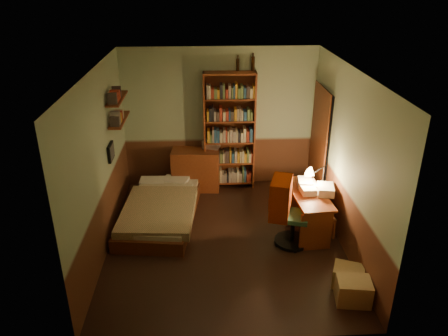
{
  "coord_description": "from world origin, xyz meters",
  "views": [
    {
      "loc": [
        -0.29,
        -5.66,
        3.79
      ],
      "look_at": [
        0.0,
        0.25,
        1.1
      ],
      "focal_mm": 35.0,
      "sensor_mm": 36.0,
      "label": 1
    }
  ],
  "objects_px": {
    "mini_stereo": "(211,144)",
    "office_chair": "(293,217)",
    "dresser": "(196,170)",
    "cardboard_box_b": "(348,276)",
    "bookshelf": "(230,132)",
    "cardboard_box_a": "(353,291)",
    "desk": "(307,211)",
    "bed": "(160,204)",
    "desk_lamp": "(324,172)"
  },
  "relations": [
    {
      "from": "desk_lamp",
      "to": "mini_stereo",
      "type": "bearing_deg",
      "value": 129.22
    },
    {
      "from": "desk",
      "to": "desk_lamp",
      "type": "xyz_separation_m",
      "value": [
        0.25,
        0.15,
        0.6
      ]
    },
    {
      "from": "cardboard_box_a",
      "to": "cardboard_box_b",
      "type": "height_order",
      "value": "cardboard_box_a"
    },
    {
      "from": "desk",
      "to": "cardboard_box_a",
      "type": "bearing_deg",
      "value": -87.35
    },
    {
      "from": "mini_stereo",
      "to": "office_chair",
      "type": "distance_m",
      "value": 2.37
    },
    {
      "from": "mini_stereo",
      "to": "office_chair",
      "type": "xyz_separation_m",
      "value": [
        1.16,
        -2.03,
        -0.39
      ]
    },
    {
      "from": "bookshelf",
      "to": "desk",
      "type": "relative_size",
      "value": 1.82
    },
    {
      "from": "desk",
      "to": "bed",
      "type": "bearing_deg",
      "value": 166.35
    },
    {
      "from": "bookshelf",
      "to": "office_chair",
      "type": "height_order",
      "value": "bookshelf"
    },
    {
      "from": "bookshelf",
      "to": "dresser",
      "type": "bearing_deg",
      "value": -170.45
    },
    {
      "from": "office_chair",
      "to": "cardboard_box_a",
      "type": "distance_m",
      "value": 1.44
    },
    {
      "from": "bookshelf",
      "to": "cardboard_box_b",
      "type": "bearing_deg",
      "value": -63.32
    },
    {
      "from": "bed",
      "to": "desk_lamp",
      "type": "xyz_separation_m",
      "value": [
        2.6,
        -0.23,
        0.62
      ]
    },
    {
      "from": "bed",
      "to": "cardboard_box_b",
      "type": "bearing_deg",
      "value": -27.52
    },
    {
      "from": "bed",
      "to": "desk",
      "type": "relative_size",
      "value": 1.66
    },
    {
      "from": "desk_lamp",
      "to": "cardboard_box_b",
      "type": "xyz_separation_m",
      "value": [
        -0.0,
        -1.55,
        -0.78
      ]
    },
    {
      "from": "mini_stereo",
      "to": "desk_lamp",
      "type": "distance_m",
      "value": 2.27
    },
    {
      "from": "bookshelf",
      "to": "cardboard_box_b",
      "type": "xyz_separation_m",
      "value": [
        1.38,
        -2.99,
        -0.96
      ]
    },
    {
      "from": "bookshelf",
      "to": "desk_lamp",
      "type": "distance_m",
      "value": 2.0
    },
    {
      "from": "desk",
      "to": "cardboard_box_a",
      "type": "xyz_separation_m",
      "value": [
        0.21,
        -1.7,
        -0.17
      ]
    },
    {
      "from": "dresser",
      "to": "bookshelf",
      "type": "relative_size",
      "value": 0.4
    },
    {
      "from": "desk_lamp",
      "to": "cardboard_box_a",
      "type": "bearing_deg",
      "value": -101.22
    },
    {
      "from": "cardboard_box_b",
      "to": "bookshelf",
      "type": "bearing_deg",
      "value": 114.77
    },
    {
      "from": "dresser",
      "to": "office_chair",
      "type": "height_order",
      "value": "office_chair"
    },
    {
      "from": "office_chair",
      "to": "desk",
      "type": "bearing_deg",
      "value": 69.2
    },
    {
      "from": "dresser",
      "to": "cardboard_box_b",
      "type": "distance_m",
      "value": 3.54
    },
    {
      "from": "mini_stereo",
      "to": "desk_lamp",
      "type": "bearing_deg",
      "value": -23.77
    },
    {
      "from": "bed",
      "to": "bookshelf",
      "type": "xyz_separation_m",
      "value": [
        1.22,
        1.21,
        0.8
      ]
    },
    {
      "from": "office_chair",
      "to": "dresser",
      "type": "bearing_deg",
      "value": 144.24
    },
    {
      "from": "bookshelf",
      "to": "cardboard_box_a",
      "type": "distance_m",
      "value": 3.68
    },
    {
      "from": "office_chair",
      "to": "cardboard_box_a",
      "type": "relative_size",
      "value": 2.22
    },
    {
      "from": "bed",
      "to": "office_chair",
      "type": "height_order",
      "value": "office_chair"
    },
    {
      "from": "bookshelf",
      "to": "cardboard_box_b",
      "type": "relative_size",
      "value": 5.65
    },
    {
      "from": "cardboard_box_a",
      "to": "cardboard_box_b",
      "type": "bearing_deg",
      "value": 83.84
    },
    {
      "from": "bookshelf",
      "to": "desk",
      "type": "distance_m",
      "value": 2.1
    },
    {
      "from": "dresser",
      "to": "cardboard_box_b",
      "type": "relative_size",
      "value": 2.25
    },
    {
      "from": "mini_stereo",
      "to": "office_chair",
      "type": "relative_size",
      "value": 0.32
    },
    {
      "from": "mini_stereo",
      "to": "cardboard_box_b",
      "type": "xyz_separation_m",
      "value": [
        1.72,
        -3.03,
        -0.72
      ]
    },
    {
      "from": "desk_lamp",
      "to": "dresser",
      "type": "bearing_deg",
      "value": 136.06
    },
    {
      "from": "dresser",
      "to": "cardboard_box_a",
      "type": "xyz_separation_m",
      "value": [
        1.98,
        -3.21,
        -0.23
      ]
    },
    {
      "from": "desk",
      "to": "cardboard_box_b",
      "type": "bearing_deg",
      "value": -84.55
    },
    {
      "from": "desk",
      "to": "office_chair",
      "type": "distance_m",
      "value": 0.52
    },
    {
      "from": "dresser",
      "to": "cardboard_box_a",
      "type": "relative_size",
      "value": 2.1
    },
    {
      "from": "mini_stereo",
      "to": "dresser",
      "type": "bearing_deg",
      "value": -140.34
    },
    {
      "from": "bookshelf",
      "to": "desk_lamp",
      "type": "bearing_deg",
      "value": -44.19
    },
    {
      "from": "bookshelf",
      "to": "desk_lamp",
      "type": "relative_size",
      "value": 3.97
    },
    {
      "from": "dresser",
      "to": "cardboard_box_a",
      "type": "height_order",
      "value": "dresser"
    },
    {
      "from": "cardboard_box_a",
      "to": "bookshelf",
      "type": "bearing_deg",
      "value": 112.26
    },
    {
      "from": "mini_stereo",
      "to": "bookshelf",
      "type": "bearing_deg",
      "value": 10.12
    },
    {
      "from": "dresser",
      "to": "bookshelf",
      "type": "distance_m",
      "value": 0.95
    }
  ]
}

